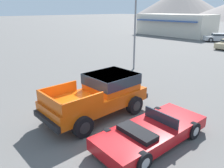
# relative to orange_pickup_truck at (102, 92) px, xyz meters

# --- Properties ---
(ground_plane) EXTENTS (320.00, 320.00, 0.00)m
(ground_plane) POSITION_rel_orange_pickup_truck_xyz_m (0.45, -0.53, -1.05)
(ground_plane) COLOR #5B5956
(orange_pickup_truck) EXTENTS (2.43, 5.00, 1.84)m
(orange_pickup_truck) POSITION_rel_orange_pickup_truck_xyz_m (0.00, 0.00, 0.00)
(orange_pickup_truck) COLOR #CC4C0C
(orange_pickup_truck) RESTS_ON ground_plane
(red_convertible_car) EXTENTS (2.12, 4.60, 1.03)m
(red_convertible_car) POSITION_rel_orange_pickup_truck_xyz_m (3.02, -0.18, -0.64)
(red_convertible_car) COLOR #B21419
(red_convertible_car) RESTS_ON ground_plane
(parked_car_silver) EXTENTS (4.59, 4.00, 1.22)m
(parked_car_silver) POSITION_rel_orange_pickup_truck_xyz_m (-6.32, 28.44, -0.43)
(parked_car_silver) COLOR #B7BABF
(parked_car_silver) RESTS_ON ground_plane
(street_lamp_post) EXTENTS (0.90, 0.24, 7.64)m
(street_lamp_post) POSITION_rel_orange_pickup_truck_xyz_m (-4.41, 7.15, 3.54)
(street_lamp_post) COLOR slate
(street_lamp_post) RESTS_ON ground_plane
(storefront_building) EXTENTS (13.38, 7.38, 3.77)m
(storefront_building) POSITION_rel_orange_pickup_truck_xyz_m (-15.80, 31.38, 0.84)
(storefront_building) COLOR beige
(storefront_building) RESTS_ON ground_plane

